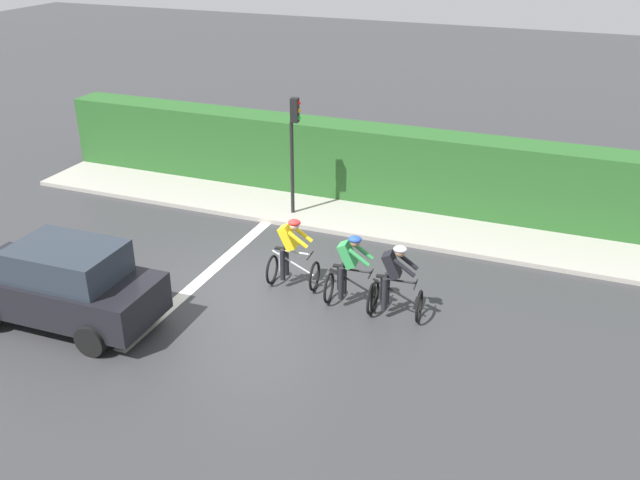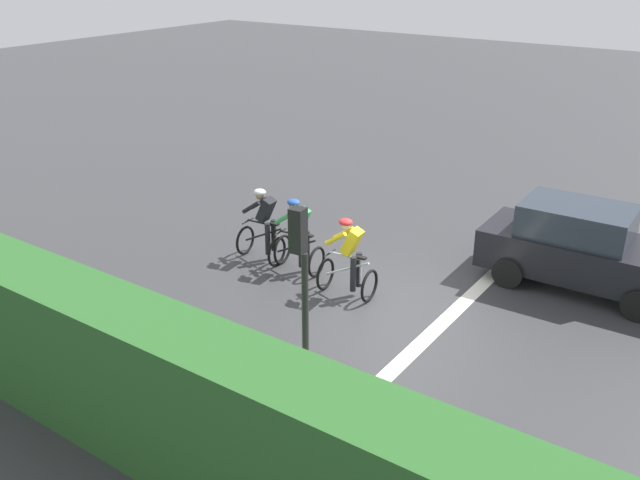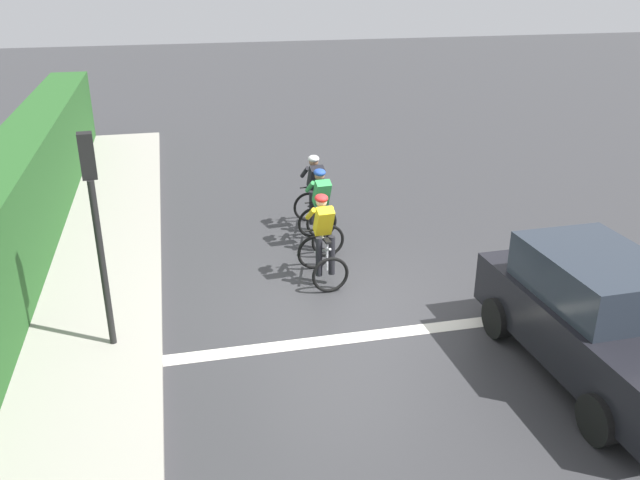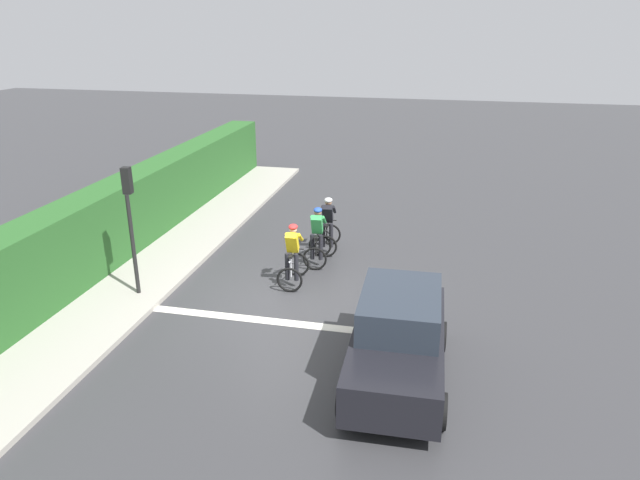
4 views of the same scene
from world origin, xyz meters
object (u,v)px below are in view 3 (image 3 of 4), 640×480
Objects in this scene: cyclist_mid at (323,241)px; car_black at (598,318)px; cyclist_lead at (315,195)px; cyclist_second at (321,211)px; traffic_light_near_crossing at (95,212)px.

car_black reaches higher than cyclist_mid.
car_black is at bearing -50.10° from cyclist_mid.
car_black reaches higher than cyclist_lead.
cyclist_second is 5.17m from traffic_light_near_crossing.
traffic_light_near_crossing is at bearing -157.50° from cyclist_mid.
car_black is at bearing -61.92° from cyclist_second.
cyclist_mid is 0.40× the size of car_black.
cyclist_second is 1.00× the size of cyclist_mid.
car_black is 1.24× the size of traffic_light_near_crossing.
cyclist_second is 0.40× the size of car_black.
cyclist_mid is at bearing 129.90° from car_black.
cyclist_second is at bearing -95.58° from cyclist_lead.
cyclist_lead is 0.50× the size of traffic_light_near_crossing.
cyclist_mid is (-0.41, -2.50, 0.00)m from cyclist_lead.
traffic_light_near_crossing reaches higher than cyclist_second.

